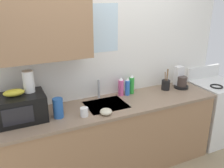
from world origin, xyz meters
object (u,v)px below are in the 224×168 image
(cereal_canister, at_px, (58,108))
(small_bowl, at_px, (106,112))
(paper_towel_roll, at_px, (28,82))
(dish_soap_bottle_green, at_px, (132,85))
(dish_soap_bottle_pink, at_px, (121,87))
(microwave, at_px, (22,108))
(banana_bunch, at_px, (14,93))
(mug_white, at_px, (84,112))
(utensil_crock, at_px, (166,84))
(coffee_maker, at_px, (180,80))
(dish_soap_bottle_blue, at_px, (127,87))
(stove_range, at_px, (212,111))

(cereal_canister, distance_m, small_bowl, 0.50)
(paper_towel_roll, relative_size, cereal_canister, 1.05)
(dish_soap_bottle_green, xyz_separation_m, cereal_canister, (-1.00, -0.25, -0.01))
(dish_soap_bottle_pink, bearing_deg, cereal_canister, -163.77)
(microwave, bearing_deg, cereal_canister, -16.13)
(banana_bunch, xyz_separation_m, dish_soap_bottle_green, (1.39, 0.15, -0.19))
(microwave, bearing_deg, paper_towel_roll, 27.17)
(mug_white, distance_m, utensil_crock, 1.25)
(banana_bunch, height_order, coffee_maker, banana_bunch)
(microwave, distance_m, dish_soap_bottle_green, 1.35)
(coffee_maker, bearing_deg, dish_soap_bottle_pink, 174.12)
(dish_soap_bottle_blue, xyz_separation_m, mug_white, (-0.68, -0.31, -0.06))
(small_bowl, bearing_deg, dish_soap_bottle_green, 36.80)
(stove_range, height_order, small_bowl, stove_range)
(cereal_canister, bearing_deg, stove_range, 1.34)
(utensil_crock, distance_m, small_bowl, 1.06)
(banana_bunch, relative_size, dish_soap_bottle_blue, 0.88)
(stove_range, bearing_deg, microwave, 179.02)
(utensil_crock, bearing_deg, stove_range, -8.17)
(microwave, height_order, mug_white, microwave)
(dish_soap_bottle_pink, height_order, dish_soap_bottle_green, dish_soap_bottle_green)
(dish_soap_bottle_blue, bearing_deg, coffee_maker, -4.76)
(cereal_canister, bearing_deg, small_bowl, -17.80)
(dish_soap_bottle_blue, bearing_deg, paper_towel_roll, -176.41)
(microwave, bearing_deg, small_bowl, -17.10)
(banana_bunch, relative_size, dish_soap_bottle_pink, 0.84)
(paper_towel_roll, bearing_deg, mug_white, -26.23)
(dish_soap_bottle_pink, bearing_deg, paper_towel_roll, -174.93)
(dish_soap_bottle_green, bearing_deg, dish_soap_bottle_pink, -179.44)
(paper_towel_roll, relative_size, coffee_maker, 0.79)
(dish_soap_bottle_green, distance_m, cereal_canister, 1.03)
(stove_range, bearing_deg, dish_soap_bottle_blue, 172.88)
(utensil_crock, height_order, small_bowl, utensil_crock)
(stove_range, relative_size, dish_soap_bottle_green, 4.35)
(dish_soap_bottle_blue, relative_size, dish_soap_bottle_green, 0.92)
(dish_soap_bottle_pink, xyz_separation_m, dish_soap_bottle_blue, (0.08, -0.02, -0.00))
(utensil_crock, bearing_deg, mug_white, -168.04)
(dish_soap_bottle_pink, xyz_separation_m, mug_white, (-0.60, -0.34, -0.06))
(banana_bunch, xyz_separation_m, mug_white, (0.64, -0.19, -0.26))
(coffee_maker, distance_m, cereal_canister, 1.71)
(microwave, distance_m, cereal_canister, 0.36)
(stove_range, relative_size, paper_towel_roll, 4.91)
(banana_bunch, bearing_deg, stove_range, -1.00)
(cereal_canister, bearing_deg, utensil_crock, 6.57)
(mug_white, bearing_deg, small_bowl, -15.26)
(banana_bunch, height_order, dish_soap_bottle_green, banana_bunch)
(coffee_maker, relative_size, dish_soap_bottle_pink, 1.18)
(mug_white, height_order, utensil_crock, utensil_crock)
(paper_towel_roll, relative_size, dish_soap_bottle_green, 0.89)
(cereal_canister, distance_m, mug_white, 0.27)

